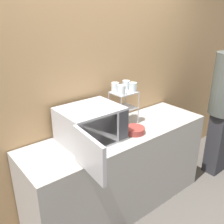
# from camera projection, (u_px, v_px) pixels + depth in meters

# --- Properties ---
(ground_plane) EXTENTS (12.00, 12.00, 0.00)m
(ground_plane) POSITION_uv_depth(u_px,v_px,m) (138.00, 221.00, 2.58)
(ground_plane) COLOR #4C4742
(wall_back) EXTENTS (8.00, 0.06, 2.60)m
(wall_back) POSITION_uv_depth(u_px,v_px,m) (99.00, 86.00, 2.56)
(wall_back) COLOR tan
(wall_back) RESTS_ON ground_plane
(counter) EXTENTS (2.00, 0.61, 0.91)m
(counter) POSITION_uv_depth(u_px,v_px,m) (120.00, 170.00, 2.63)
(counter) COLOR #9E9993
(counter) RESTS_ON ground_plane
(microwave) EXTENTS (0.61, 0.85, 0.31)m
(microwave) POSITION_uv_depth(u_px,v_px,m) (90.00, 125.00, 2.23)
(microwave) COLOR #ADADB2
(microwave) RESTS_ON counter
(dish_rack) EXTENTS (0.25, 0.21, 0.35)m
(dish_rack) POSITION_uv_depth(u_px,v_px,m) (124.00, 101.00, 2.55)
(dish_rack) COLOR #B2B2B7
(dish_rack) RESTS_ON counter
(glass_front_left) EXTENTS (0.08, 0.08, 0.10)m
(glass_front_left) POSITION_uv_depth(u_px,v_px,m) (122.00, 90.00, 2.42)
(glass_front_left) COLOR silver
(glass_front_left) RESTS_ON dish_rack
(glass_back_right) EXTENTS (0.08, 0.08, 0.10)m
(glass_back_right) POSITION_uv_depth(u_px,v_px,m) (126.00, 85.00, 2.58)
(glass_back_right) COLOR silver
(glass_back_right) RESTS_ON dish_rack
(glass_front_right) EXTENTS (0.08, 0.08, 0.10)m
(glass_front_right) POSITION_uv_depth(u_px,v_px,m) (133.00, 87.00, 2.51)
(glass_front_right) COLOR silver
(glass_front_right) RESTS_ON dish_rack
(glass_back_left) EXTENTS (0.08, 0.08, 0.10)m
(glass_back_left) POSITION_uv_depth(u_px,v_px,m) (115.00, 87.00, 2.50)
(glass_back_left) COLOR silver
(glass_back_left) RESTS_ON dish_rack
(bowl) EXTENTS (0.20, 0.20, 0.06)m
(bowl) POSITION_uv_depth(u_px,v_px,m) (134.00, 130.00, 2.42)
(bowl) COLOR maroon
(bowl) RESTS_ON counter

